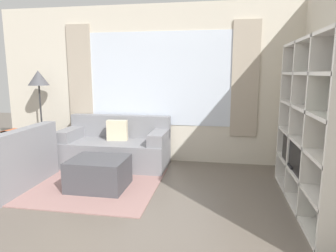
{
  "coord_description": "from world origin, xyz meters",
  "views": [
    {
      "loc": [
        1.05,
        -2.43,
        1.56
      ],
      "look_at": [
        0.37,
        1.49,
        0.85
      ],
      "focal_mm": 32.0,
      "sensor_mm": 36.0,
      "label": 1
    }
  ],
  "objects_px": {
    "shelving_unit": "(318,127)",
    "floor_lamp": "(39,83)",
    "ottoman": "(99,174)",
    "couch_main": "(116,147)"
  },
  "relations": [
    {
      "from": "couch_main",
      "to": "floor_lamp",
      "type": "distance_m",
      "value": 1.8
    },
    {
      "from": "shelving_unit",
      "to": "floor_lamp",
      "type": "relative_size",
      "value": 1.26
    },
    {
      "from": "shelving_unit",
      "to": "floor_lamp",
      "type": "xyz_separation_m",
      "value": [
        -4.26,
        1.31,
        0.42
      ]
    },
    {
      "from": "ottoman",
      "to": "floor_lamp",
      "type": "relative_size",
      "value": 0.47
    },
    {
      "from": "shelving_unit",
      "to": "ottoman",
      "type": "height_order",
      "value": "shelving_unit"
    },
    {
      "from": "couch_main",
      "to": "ottoman",
      "type": "xyz_separation_m",
      "value": [
        0.13,
        -1.04,
        -0.1
      ]
    },
    {
      "from": "couch_main",
      "to": "ottoman",
      "type": "bearing_deg",
      "value": -82.78
    },
    {
      "from": "shelving_unit",
      "to": "ottoman",
      "type": "xyz_separation_m",
      "value": [
        -2.69,
        0.12,
        -0.75
      ]
    },
    {
      "from": "couch_main",
      "to": "ottoman",
      "type": "relative_size",
      "value": 2.36
    },
    {
      "from": "shelving_unit",
      "to": "floor_lamp",
      "type": "distance_m",
      "value": 4.48
    }
  ]
}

